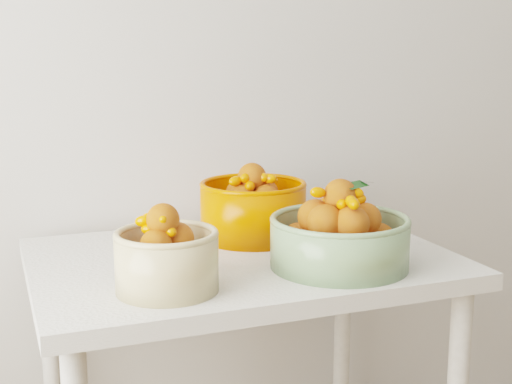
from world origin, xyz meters
TOP-DOWN VIEW (x-y plane):
  - table at (-0.42, 1.60)m, footprint 1.00×0.70m
  - bowl_cream at (-0.65, 1.41)m, footprint 0.22×0.22m
  - bowl_green at (-0.24, 1.43)m, footprint 0.42×0.42m
  - bowl_orange at (-0.34, 1.74)m, footprint 0.31×0.31m

SIDE VIEW (x-z plane):
  - table at x=-0.42m, z-range 0.28..1.03m
  - bowl_cream at x=-0.65m, z-range 0.73..0.91m
  - bowl_green at x=-0.24m, z-range 0.72..0.92m
  - bowl_orange at x=-0.34m, z-range 0.73..0.93m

